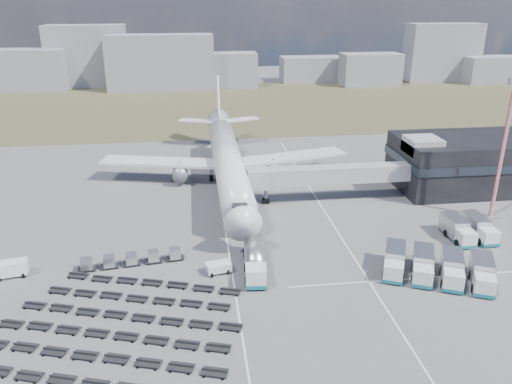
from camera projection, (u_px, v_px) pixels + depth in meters
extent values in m
plane|color=#565659|center=(244.00, 260.00, 72.10)|extent=(420.00, 420.00, 0.00)
cube|color=#4B442D|center=(211.00, 105.00, 173.60)|extent=(420.00, 90.00, 0.01)
cube|color=silver|center=(228.00, 245.00, 76.48)|extent=(0.25, 110.00, 0.01)
cube|color=silver|center=(342.00, 238.00, 78.58)|extent=(0.25, 110.00, 0.01)
cube|color=silver|center=(433.00, 277.00, 67.64)|extent=(40.00, 0.25, 0.01)
cube|color=black|center=(474.00, 163.00, 98.03)|extent=(30.00, 16.00, 10.00)
cube|color=#262D38|center=(475.00, 157.00, 97.59)|extent=(30.40, 16.40, 1.60)
cube|color=#939399|center=(423.00, 146.00, 93.13)|extent=(6.00, 6.00, 3.00)
cube|color=#939399|center=(330.00, 174.00, 91.26)|extent=(29.80, 3.00, 3.00)
cube|color=#939399|center=(258.00, 179.00, 89.23)|extent=(4.00, 3.60, 3.40)
cylinder|color=slate|center=(266.00, 190.00, 90.81)|extent=(0.70, 0.70, 5.10)
cylinder|color=black|center=(266.00, 201.00, 91.58)|extent=(1.40, 0.90, 1.40)
cylinder|color=silver|center=(228.00, 161.00, 97.84)|extent=(5.60, 48.00, 5.60)
cone|color=silver|center=(241.00, 217.00, 73.38)|extent=(5.60, 5.00, 5.60)
cone|color=silver|center=(219.00, 124.00, 123.38)|extent=(5.60, 8.00, 5.60)
cube|color=black|center=(240.00, 206.00, 74.93)|extent=(2.20, 2.00, 0.80)
cube|color=silver|center=(162.00, 162.00, 101.37)|extent=(25.59, 11.38, 0.50)
cube|color=silver|center=(288.00, 157.00, 104.41)|extent=(25.59, 11.38, 0.50)
cylinder|color=slate|center=(180.00, 172.00, 100.56)|extent=(3.00, 5.00, 3.00)
cylinder|color=slate|center=(273.00, 168.00, 102.78)|extent=(3.00, 5.00, 3.00)
cube|color=silver|center=(197.00, 121.00, 124.44)|extent=(9.49, 5.63, 0.35)
cube|color=silver|center=(241.00, 119.00, 125.72)|extent=(9.49, 5.63, 0.35)
cube|color=silver|center=(218.00, 98.00, 124.06)|extent=(0.50, 9.06, 11.45)
cylinder|color=slate|center=(238.00, 226.00, 79.94)|extent=(0.50, 0.50, 2.50)
cylinder|color=slate|center=(211.00, 175.00, 102.64)|extent=(0.60, 0.60, 2.50)
cylinder|color=slate|center=(242.00, 173.00, 103.39)|extent=(0.60, 0.60, 2.50)
cylinder|color=black|center=(238.00, 230.00, 80.22)|extent=(0.50, 1.20, 1.20)
cube|color=gray|center=(1.00, 70.00, 197.51)|extent=(50.59, 12.00, 16.06)
cube|color=gray|center=(87.00, 56.00, 205.80)|extent=(31.71, 12.00, 24.64)
cube|color=gray|center=(161.00, 63.00, 198.42)|extent=(41.92, 12.00, 21.53)
cube|color=gray|center=(220.00, 70.00, 206.33)|extent=(29.79, 12.00, 13.81)
cube|color=gray|center=(311.00, 69.00, 220.88)|extent=(26.25, 12.00, 10.63)
cube|color=gray|center=(370.00, 69.00, 210.55)|extent=(24.61, 12.00, 13.10)
cube|color=gray|center=(442.00, 52.00, 219.77)|extent=(31.75, 12.00, 24.52)
cube|color=gray|center=(512.00, 69.00, 217.61)|extent=(43.63, 12.00, 11.23)
cube|color=silver|center=(256.00, 276.00, 64.93)|extent=(2.89, 2.89, 2.57)
cube|color=#13666C|center=(256.00, 282.00, 65.30)|extent=(3.01, 3.01, 0.56)
cylinder|color=#B5B5BA|center=(254.00, 252.00, 69.84)|extent=(3.46, 8.58, 2.80)
cube|color=slate|center=(254.00, 260.00, 70.31)|extent=(3.35, 8.57, 0.39)
cylinder|color=black|center=(255.00, 268.00, 68.85)|extent=(3.00, 1.46, 1.23)
cube|color=silver|center=(218.00, 268.00, 68.49)|extent=(3.68, 2.59, 1.50)
cube|color=silver|center=(11.00, 269.00, 67.47)|extent=(4.49, 2.67, 2.25)
cube|color=silver|center=(254.00, 172.00, 103.45)|extent=(4.10, 6.13, 2.66)
cube|color=#13666C|center=(254.00, 177.00, 103.85)|extent=(4.22, 6.25, 0.43)
cube|color=silver|center=(393.00, 272.00, 66.22)|extent=(3.30, 3.24, 2.42)
cube|color=#13666C|center=(393.00, 278.00, 66.56)|extent=(3.44, 3.39, 0.49)
cube|color=#B5B5BA|center=(395.00, 255.00, 69.49)|extent=(4.48, 5.70, 2.86)
cube|color=silver|center=(423.00, 276.00, 65.21)|extent=(3.30, 3.24, 2.42)
cube|color=#13666C|center=(422.00, 282.00, 65.55)|extent=(3.44, 3.39, 0.49)
cube|color=#B5B5BA|center=(423.00, 259.00, 68.47)|extent=(4.48, 5.70, 2.86)
cube|color=silver|center=(453.00, 280.00, 64.20)|extent=(3.30, 3.24, 2.42)
cube|color=#13666C|center=(452.00, 287.00, 64.54)|extent=(3.44, 3.39, 0.49)
cube|color=#B5B5BA|center=(452.00, 263.00, 67.46)|extent=(4.48, 5.70, 2.86)
cube|color=silver|center=(484.00, 285.00, 63.19)|extent=(3.30, 3.24, 2.42)
cube|color=#13666C|center=(483.00, 291.00, 63.53)|extent=(3.44, 3.39, 0.49)
cube|color=#B5B5BA|center=(482.00, 267.00, 66.45)|extent=(4.48, 5.70, 2.86)
cube|color=silver|center=(466.00, 238.00, 75.42)|extent=(2.52, 2.41, 2.36)
cube|color=#13666C|center=(465.00, 244.00, 75.76)|extent=(2.63, 2.52, 0.48)
cube|color=#B5B5BA|center=(454.00, 225.00, 78.72)|extent=(2.68, 4.99, 2.79)
cube|color=silver|center=(488.00, 237.00, 75.92)|extent=(2.52, 2.41, 2.36)
cube|color=#13666C|center=(487.00, 242.00, 76.26)|extent=(2.63, 2.52, 0.48)
cube|color=#B5B5BA|center=(475.00, 224.00, 79.22)|extent=(2.68, 4.99, 2.79)
cube|color=black|center=(87.00, 269.00, 69.19)|extent=(2.65, 1.83, 0.17)
cube|color=#B5B5BA|center=(86.00, 264.00, 68.90)|extent=(1.70, 1.70, 1.43)
cube|color=black|center=(110.00, 266.00, 69.91)|extent=(2.65, 1.83, 0.17)
cube|color=#B5B5BA|center=(109.00, 261.00, 69.61)|extent=(1.70, 1.70, 1.43)
cube|color=black|center=(132.00, 263.00, 70.62)|extent=(2.65, 1.83, 0.17)
cube|color=#B5B5BA|center=(131.00, 258.00, 70.32)|extent=(1.70, 1.70, 1.43)
cube|color=black|center=(154.00, 261.00, 71.33)|extent=(2.65, 1.83, 0.17)
cube|color=#B5B5BA|center=(153.00, 256.00, 71.03)|extent=(1.70, 1.70, 1.43)
cube|color=black|center=(175.00, 258.00, 72.04)|extent=(2.65, 1.83, 0.17)
cube|color=#B5B5BA|center=(175.00, 253.00, 71.75)|extent=(1.70, 1.70, 1.43)
cube|color=black|center=(78.00, 381.00, 48.98)|extent=(27.28, 9.63, 0.63)
cube|color=black|center=(96.00, 356.00, 52.36)|extent=(27.28, 9.63, 0.63)
cube|color=black|center=(111.00, 334.00, 55.75)|extent=(27.28, 9.63, 0.63)
cube|color=black|center=(125.00, 315.00, 59.13)|extent=(27.28, 9.63, 0.63)
cube|color=black|center=(137.00, 298.00, 62.52)|extent=(23.92, 8.58, 0.63)
cube|color=black|center=(148.00, 282.00, 65.90)|extent=(23.92, 8.58, 0.63)
cylinder|color=#B01C1C|center=(502.00, 154.00, 81.81)|extent=(0.64, 0.64, 22.89)
cube|color=#565659|center=(490.00, 216.00, 85.96)|extent=(1.83, 1.83, 0.27)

